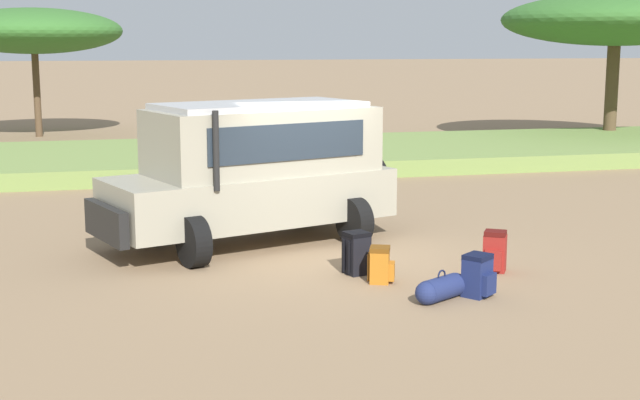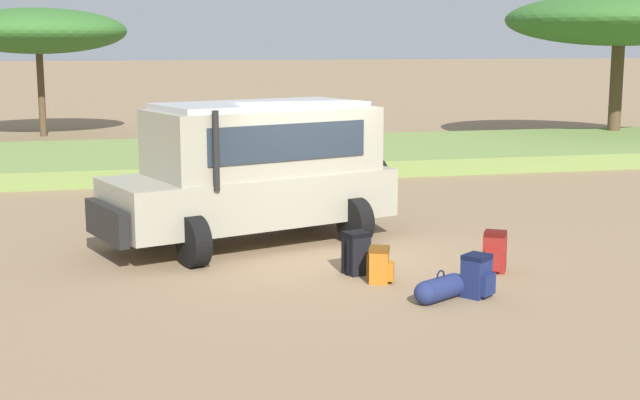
{
  "view_description": "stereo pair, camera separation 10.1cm",
  "coord_description": "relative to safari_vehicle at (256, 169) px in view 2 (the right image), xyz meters",
  "views": [
    {
      "loc": [
        -3.44,
        -13.88,
        3.45
      ],
      "look_at": [
        -0.17,
        -0.47,
        1.0
      ],
      "focal_mm": 50.0,
      "sensor_mm": 36.0,
      "label": 1
    },
    {
      "loc": [
        -3.35,
        -13.9,
        3.45
      ],
      "look_at": [
        -0.17,
        -0.47,
        1.0
      ],
      "focal_mm": 50.0,
      "sensor_mm": 36.0,
      "label": 2
    }
  ],
  "objects": [
    {
      "name": "ground_plane",
      "position": [
        0.93,
        -1.12,
        -1.29
      ],
      "size": [
        320.0,
        320.0,
        0.0
      ],
      "primitive_type": "plane",
      "color": "#8C7051"
    },
    {
      "name": "grass_bank",
      "position": [
        0.93,
        10.1,
        -1.07
      ],
      "size": [
        120.0,
        7.0,
        0.44
      ],
      "color": "olive",
      "rests_on": "ground_plane"
    },
    {
      "name": "safari_vehicle",
      "position": [
        0.0,
        0.0,
        0.0
      ],
      "size": [
        5.44,
        3.67,
        2.44
      ],
      "color": "gray",
      "rests_on": "ground_plane"
    },
    {
      "name": "backpack_beside_front_wheel",
      "position": [
        3.2,
        -2.81,
        -0.99
      ],
      "size": [
        0.43,
        0.45,
        0.63
      ],
      "color": "maroon",
      "rests_on": "ground_plane"
    },
    {
      "name": "backpack_cluster_center",
      "position": [
        1.32,
        -2.99,
        -1.04
      ],
      "size": [
        0.44,
        0.41,
        0.53
      ],
      "color": "#B26619",
      "rests_on": "ground_plane"
    },
    {
      "name": "backpack_near_rear_wheel",
      "position": [
        2.4,
        -4.0,
        -1.01
      ],
      "size": [
        0.49,
        0.5,
        0.59
      ],
      "color": "navy",
      "rests_on": "ground_plane"
    },
    {
      "name": "backpack_outermost",
      "position": [
        1.13,
        -2.44,
        -0.98
      ],
      "size": [
        0.48,
        0.41,
        0.65
      ],
      "color": "black",
      "rests_on": "ground_plane"
    },
    {
      "name": "duffel_bag_low_black_case",
      "position": [
        1.85,
        -4.06,
        -1.13
      ],
      "size": [
        0.86,
        0.64,
        0.42
      ],
      "color": "navy",
      "rests_on": "ground_plane"
    },
    {
      "name": "acacia_tree_left_mid",
      "position": [
        -4.83,
        19.41,
        2.55
      ],
      "size": [
        6.36,
        6.03,
        4.68
      ],
      "color": "brown",
      "rests_on": "ground_plane"
    },
    {
      "name": "acacia_tree_centre_back",
      "position": [
        14.54,
        12.53,
        2.89
      ],
      "size": [
        7.58,
        8.07,
        5.08
      ],
      "color": "brown",
      "rests_on": "ground_plane"
    }
  ]
}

